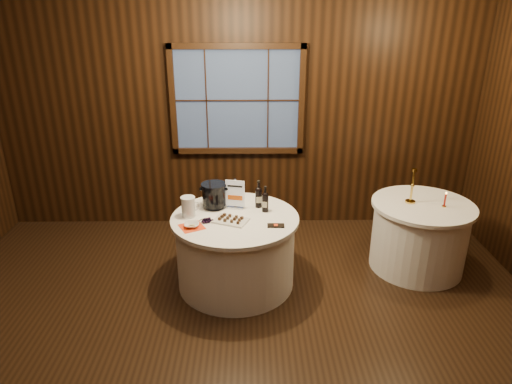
{
  "coord_description": "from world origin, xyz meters",
  "views": [
    {
      "loc": [
        0.16,
        -3.11,
        2.72
      ],
      "look_at": [
        0.21,
        0.9,
        1.08
      ],
      "focal_mm": 32.0,
      "sensor_mm": 36.0,
      "label": 1
    }
  ],
  "objects_px": {
    "side_table": "(419,235)",
    "brass_candlestick": "(412,190)",
    "chocolate_box": "(276,226)",
    "cracker_bowl": "(192,225)",
    "main_table": "(236,250)",
    "sign_stand": "(235,198)",
    "ice_bucket": "(214,195)",
    "port_bottle_left": "(259,196)",
    "red_candle": "(445,201)",
    "glass_pitcher": "(188,207)",
    "grape_bunch": "(207,221)",
    "chocolate_plate": "(231,220)",
    "port_bottle_right": "(265,201)"
  },
  "relations": [
    {
      "from": "side_table",
      "to": "ice_bucket",
      "type": "height_order",
      "value": "ice_bucket"
    },
    {
      "from": "chocolate_plate",
      "to": "grape_bunch",
      "type": "distance_m",
      "value": 0.23
    },
    {
      "from": "glass_pitcher",
      "to": "cracker_bowl",
      "type": "bearing_deg",
      "value": -85.31
    },
    {
      "from": "ice_bucket",
      "to": "cracker_bowl",
      "type": "distance_m",
      "value": 0.5
    },
    {
      "from": "ice_bucket",
      "to": "cracker_bowl",
      "type": "bearing_deg",
      "value": -112.24
    },
    {
      "from": "chocolate_plate",
      "to": "grape_bunch",
      "type": "bearing_deg",
      "value": -173.2
    },
    {
      "from": "red_candle",
      "to": "chocolate_plate",
      "type": "bearing_deg",
      "value": -171.77
    },
    {
      "from": "chocolate_plate",
      "to": "cracker_bowl",
      "type": "bearing_deg",
      "value": -162.52
    },
    {
      "from": "port_bottle_left",
      "to": "red_candle",
      "type": "distance_m",
      "value": 1.94
    },
    {
      "from": "sign_stand",
      "to": "brass_candlestick",
      "type": "relative_size",
      "value": 0.84
    },
    {
      "from": "main_table",
      "to": "cracker_bowl",
      "type": "xyz_separation_m",
      "value": [
        -0.4,
        -0.22,
        0.4
      ]
    },
    {
      "from": "port_bottle_left",
      "to": "main_table",
      "type": "bearing_deg",
      "value": -138.72
    },
    {
      "from": "port_bottle_left",
      "to": "cracker_bowl",
      "type": "height_order",
      "value": "port_bottle_left"
    },
    {
      "from": "main_table",
      "to": "sign_stand",
      "type": "distance_m",
      "value": 0.53
    },
    {
      "from": "side_table",
      "to": "brass_candlestick",
      "type": "bearing_deg",
      "value": 165.95
    },
    {
      "from": "ice_bucket",
      "to": "chocolate_box",
      "type": "xyz_separation_m",
      "value": [
        0.62,
        -0.44,
        -0.13
      ]
    },
    {
      "from": "side_table",
      "to": "ice_bucket",
      "type": "relative_size",
      "value": 4.07
    },
    {
      "from": "side_table",
      "to": "port_bottle_right",
      "type": "relative_size",
      "value": 3.93
    },
    {
      "from": "red_candle",
      "to": "port_bottle_left",
      "type": "bearing_deg",
      "value": 179.38
    },
    {
      "from": "main_table",
      "to": "cracker_bowl",
      "type": "distance_m",
      "value": 0.61
    },
    {
      "from": "side_table",
      "to": "red_candle",
      "type": "height_order",
      "value": "red_candle"
    },
    {
      "from": "sign_stand",
      "to": "cracker_bowl",
      "type": "bearing_deg",
      "value": -120.34
    },
    {
      "from": "side_table",
      "to": "chocolate_box",
      "type": "height_order",
      "value": "chocolate_box"
    },
    {
      "from": "cracker_bowl",
      "to": "brass_candlestick",
      "type": "bearing_deg",
      "value": 13.77
    },
    {
      "from": "main_table",
      "to": "side_table",
      "type": "height_order",
      "value": "same"
    },
    {
      "from": "chocolate_box",
      "to": "cracker_bowl",
      "type": "relative_size",
      "value": 1.15
    },
    {
      "from": "port_bottle_left",
      "to": "grape_bunch",
      "type": "xyz_separation_m",
      "value": [
        -0.5,
        -0.37,
        -0.11
      ]
    },
    {
      "from": "side_table",
      "to": "brass_candlestick",
      "type": "relative_size",
      "value": 2.83
    },
    {
      "from": "chocolate_plate",
      "to": "chocolate_box",
      "type": "relative_size",
      "value": 2.34
    },
    {
      "from": "main_table",
      "to": "sign_stand",
      "type": "bearing_deg",
      "value": 89.64
    },
    {
      "from": "main_table",
      "to": "cracker_bowl",
      "type": "height_order",
      "value": "cracker_bowl"
    },
    {
      "from": "ice_bucket",
      "to": "grape_bunch",
      "type": "bearing_deg",
      "value": -96.96
    },
    {
      "from": "side_table",
      "to": "port_bottle_left",
      "type": "distance_m",
      "value": 1.83
    },
    {
      "from": "port_bottle_left",
      "to": "port_bottle_right",
      "type": "xyz_separation_m",
      "value": [
        0.07,
        -0.11,
        -0.01
      ]
    },
    {
      "from": "glass_pitcher",
      "to": "grape_bunch",
      "type": "bearing_deg",
      "value": -45.96
    },
    {
      "from": "main_table",
      "to": "port_bottle_left",
      "type": "xyz_separation_m",
      "value": [
        0.24,
        0.23,
        0.51
      ]
    },
    {
      "from": "grape_bunch",
      "to": "cracker_bowl",
      "type": "height_order",
      "value": "grape_bunch"
    },
    {
      "from": "side_table",
      "to": "ice_bucket",
      "type": "bearing_deg",
      "value": -178.12
    },
    {
      "from": "chocolate_plate",
      "to": "grape_bunch",
      "type": "xyz_separation_m",
      "value": [
        -0.23,
        -0.03,
        0.0
      ]
    },
    {
      "from": "glass_pitcher",
      "to": "brass_candlestick",
      "type": "distance_m",
      "value": 2.35
    },
    {
      "from": "chocolate_box",
      "to": "port_bottle_left",
      "type": "bearing_deg",
      "value": 110.54
    },
    {
      "from": "port_bottle_left",
      "to": "red_candle",
      "type": "xyz_separation_m",
      "value": [
        1.94,
        -0.02,
        -0.06
      ]
    },
    {
      "from": "port_bottle_right",
      "to": "ice_bucket",
      "type": "height_order",
      "value": "port_bottle_right"
    },
    {
      "from": "port_bottle_left",
      "to": "grape_bunch",
      "type": "bearing_deg",
      "value": -146.88
    },
    {
      "from": "main_table",
      "to": "red_candle",
      "type": "xyz_separation_m",
      "value": [
        2.18,
        0.21,
        0.45
      ]
    },
    {
      "from": "port_bottle_right",
      "to": "port_bottle_left",
      "type": "bearing_deg",
      "value": 133.63
    },
    {
      "from": "side_table",
      "to": "red_candle",
      "type": "distance_m",
      "value": 0.49
    },
    {
      "from": "port_bottle_right",
      "to": "glass_pitcher",
      "type": "bearing_deg",
      "value": -159.1
    },
    {
      "from": "ice_bucket",
      "to": "brass_candlestick",
      "type": "relative_size",
      "value": 0.7
    },
    {
      "from": "side_table",
      "to": "grape_bunch",
      "type": "height_order",
      "value": "grape_bunch"
    }
  ]
}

